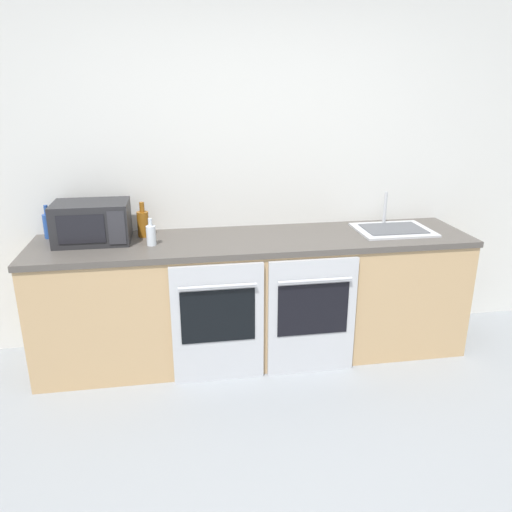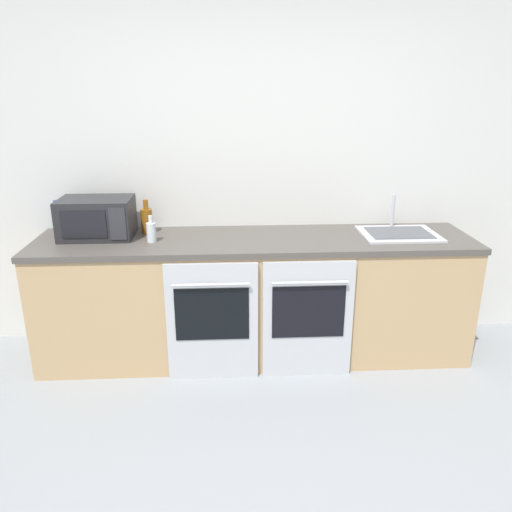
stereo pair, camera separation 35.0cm
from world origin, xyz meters
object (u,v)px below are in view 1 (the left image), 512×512
at_px(bottle_clear, 151,235).
at_px(bottle_amber, 143,223).
at_px(microwave, 92,222).
at_px(bottle_blue, 48,225).
at_px(oven_left, 218,323).
at_px(sink, 393,229).
at_px(oven_right, 312,317).

height_order(bottle_clear, bottle_amber, bottle_amber).
bearing_deg(bottle_amber, microwave, -166.02).
bearing_deg(bottle_blue, bottle_amber, -5.77).
distance_m(oven_left, bottle_blue, 1.37).
bearing_deg(oven_left, bottle_blue, 152.44).
height_order(bottle_amber, sink, sink).
relative_size(bottle_clear, sink, 0.34).
xyz_separation_m(microwave, bottle_amber, (0.33, 0.08, -0.04)).
bearing_deg(oven_right, bottle_amber, 154.87).
xyz_separation_m(oven_left, bottle_blue, (-1.11, 0.58, 0.55)).
height_order(oven_right, sink, sink).
relative_size(bottle_amber, bottle_blue, 1.05).
bearing_deg(bottle_amber, oven_left, -47.92).
relative_size(bottle_clear, bottle_amber, 0.74).
height_order(oven_left, oven_right, same).
bearing_deg(bottle_clear, oven_right, -16.05).
distance_m(bottle_blue, sink, 2.44).
xyz_separation_m(microwave, bottle_blue, (-0.32, 0.15, -0.05)).
distance_m(bottle_amber, sink, 1.79).
bearing_deg(oven_right, sink, 28.10).
bearing_deg(bottle_amber, oven_right, -25.13).
bearing_deg(microwave, oven_left, -28.65).
bearing_deg(sink, microwave, 178.26).
bearing_deg(oven_left, oven_right, 0.00).
xyz_separation_m(oven_left, sink, (1.32, 0.37, 0.48)).
relative_size(oven_right, sink, 1.55).
bearing_deg(oven_left, microwave, 151.35).
distance_m(bottle_clear, bottle_amber, 0.23).
distance_m(oven_right, bottle_blue, 1.91).
xyz_separation_m(microwave, bottle_clear, (0.39, -0.13, -0.07)).
bearing_deg(microwave, bottle_blue, 155.24).
relative_size(oven_left, bottle_clear, 4.53).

